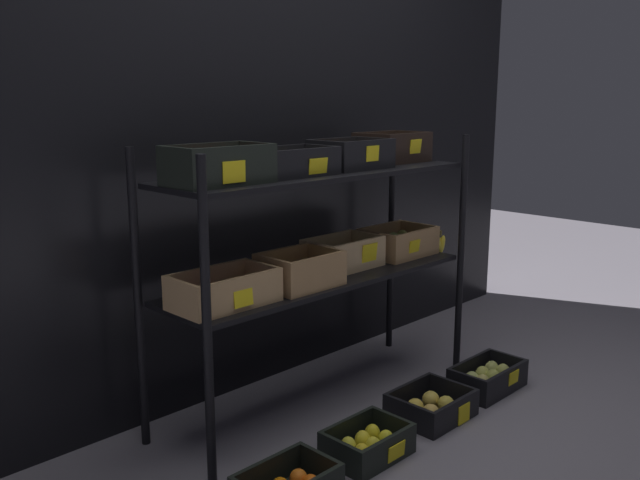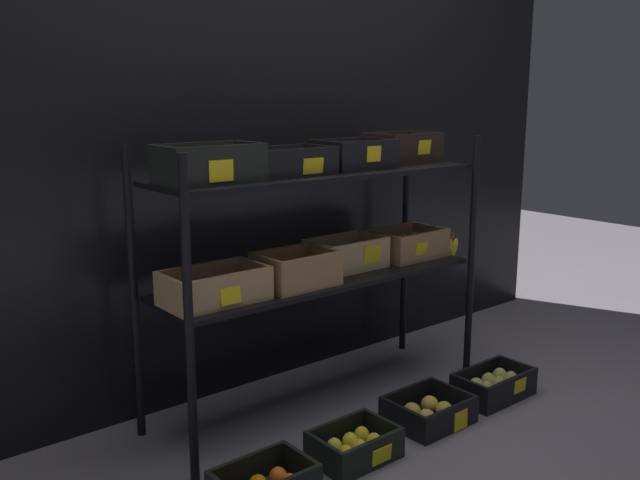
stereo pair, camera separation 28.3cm
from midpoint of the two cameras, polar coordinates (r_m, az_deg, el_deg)
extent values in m
plane|color=slate|center=(3.06, 2.72, -13.26)|extent=(10.00, 10.00, 0.00)
cube|color=black|center=(3.10, -2.22, 5.55)|extent=(3.86, 0.12, 1.91)
cylinder|color=black|center=(2.28, -7.37, -7.08)|extent=(0.03, 0.03, 1.13)
cylinder|color=black|center=(3.26, 14.94, -1.53)|extent=(0.03, 0.03, 1.13)
cylinder|color=black|center=(2.63, -12.29, -4.64)|extent=(0.03, 0.03, 1.13)
cylinder|color=black|center=(3.52, 9.37, -0.31)|extent=(0.03, 0.03, 1.13)
cube|color=black|center=(2.87, 2.83, -3.21)|extent=(1.43, 0.39, 0.02)
cube|color=black|center=(2.78, 2.92, 5.48)|extent=(1.43, 0.39, 0.02)
cube|color=tan|center=(2.51, -5.57, -5.07)|extent=(0.38, 0.22, 0.01)
cube|color=tan|center=(2.42, -4.27, -4.21)|extent=(0.38, 0.02, 0.11)
cube|color=tan|center=(2.58, -6.83, -3.23)|extent=(0.38, 0.02, 0.11)
cube|color=tan|center=(2.40, -9.17, -4.42)|extent=(0.02, 0.18, 0.11)
cube|color=tan|center=(2.60, -2.29, -3.04)|extent=(0.02, 0.18, 0.11)
sphere|color=#69205A|center=(2.42, -7.47, -5.07)|extent=(0.05, 0.05, 0.05)
sphere|color=#641A53|center=(2.45, -6.27, -4.84)|extent=(0.05, 0.05, 0.05)
sphere|color=#652053|center=(2.47, -5.13, -4.62)|extent=(0.05, 0.05, 0.05)
sphere|color=#681C4E|center=(2.51, -3.98, -4.37)|extent=(0.05, 0.05, 0.05)
sphere|color=#6A1946|center=(2.54, -2.92, -4.13)|extent=(0.05, 0.05, 0.05)
sphere|color=#671B4F|center=(2.47, -8.36, -4.70)|extent=(0.05, 0.05, 0.05)
sphere|color=#6C225D|center=(2.50, -7.14, -4.49)|extent=(0.05, 0.05, 0.05)
sphere|color=#571F4F|center=(2.53, -5.99, -4.27)|extent=(0.05, 0.05, 0.05)
sphere|color=#642F49|center=(2.56, -4.85, -4.03)|extent=(0.05, 0.05, 0.05)
sphere|color=#592B5D|center=(2.59, -3.85, -3.80)|extent=(0.05, 0.05, 0.05)
cube|color=yellow|center=(2.41, -4.13, -4.70)|extent=(0.08, 0.01, 0.06)
cube|color=#A87F51|center=(2.71, 0.98, -3.73)|extent=(0.30, 0.22, 0.01)
cube|color=#A87F51|center=(2.62, 2.45, -2.75)|extent=(0.30, 0.02, 0.13)
cube|color=#A87F51|center=(2.77, -0.40, -1.91)|extent=(0.30, 0.02, 0.13)
cube|color=#A87F51|center=(2.61, -1.42, -2.81)|extent=(0.02, 0.19, 0.13)
cube|color=#A87F51|center=(2.79, 3.24, -1.85)|extent=(0.02, 0.19, 0.13)
ellipsoid|color=yellow|center=(2.64, 0.27, -3.18)|extent=(0.06, 0.06, 0.08)
ellipsoid|color=yellow|center=(2.68, 1.46, -2.95)|extent=(0.06, 0.06, 0.08)
ellipsoid|color=yellow|center=(2.72, 2.57, -2.71)|extent=(0.06, 0.06, 0.08)
ellipsoid|color=yellow|center=(2.68, -0.62, -2.90)|extent=(0.06, 0.06, 0.08)
ellipsoid|color=yellow|center=(2.73, 0.50, -2.66)|extent=(0.06, 0.06, 0.08)
ellipsoid|color=yellow|center=(2.77, 1.72, -2.44)|extent=(0.06, 0.06, 0.08)
cube|color=tan|center=(2.99, 4.90, -2.27)|extent=(0.33, 0.21, 0.01)
cube|color=tan|center=(2.91, 6.23, -1.35)|extent=(0.33, 0.02, 0.12)
cube|color=tan|center=(3.04, 3.66, -0.71)|extent=(0.33, 0.02, 0.12)
cube|color=tan|center=(2.87, 2.66, -1.48)|extent=(0.02, 0.18, 0.12)
cube|color=tan|center=(3.08, 7.01, -0.60)|extent=(0.02, 0.18, 0.12)
sphere|color=#88BB31|center=(2.93, 4.57, -1.74)|extent=(0.07, 0.07, 0.07)
sphere|color=#81C63A|center=(3.01, 6.04, -1.40)|extent=(0.07, 0.07, 0.07)
sphere|color=#97C749|center=(2.96, 3.76, -1.57)|extent=(0.07, 0.07, 0.07)
sphere|color=#86B530|center=(3.04, 5.31, -1.24)|extent=(0.07, 0.07, 0.07)
cube|color=yellow|center=(2.94, 7.11, -1.20)|extent=(0.09, 0.01, 0.08)
cube|color=#A87F51|center=(3.24, 9.71, -1.31)|extent=(0.33, 0.24, 0.01)
cube|color=#A87F51|center=(3.15, 11.28, -0.50)|extent=(0.33, 0.02, 0.12)
cube|color=#A87F51|center=(3.29, 8.29, 0.15)|extent=(0.33, 0.02, 0.12)
cube|color=#A87F51|center=(3.11, 7.84, -0.56)|extent=(0.02, 0.21, 0.12)
cube|color=#A87F51|center=(3.34, 11.52, 0.19)|extent=(0.02, 0.21, 0.12)
ellipsoid|color=#A9AF56|center=(3.15, 9.38, -0.70)|extent=(0.07, 0.07, 0.09)
ellipsoid|color=#A7B855|center=(3.20, 10.29, -0.52)|extent=(0.07, 0.07, 0.09)
ellipsoid|color=tan|center=(3.26, 11.09, -0.32)|extent=(0.07, 0.07, 0.09)
ellipsoid|color=#AABF54|center=(3.19, 8.37, -0.50)|extent=(0.07, 0.07, 0.09)
ellipsoid|color=#A6C060|center=(3.25, 9.38, -0.30)|extent=(0.07, 0.07, 0.09)
ellipsoid|color=#ABAF4C|center=(3.31, 10.16, -0.12)|extent=(0.07, 0.07, 0.09)
cube|color=yellow|center=(3.12, 11.02, -0.75)|extent=(0.07, 0.01, 0.06)
cube|color=black|center=(2.44, -5.91, 4.87)|extent=(0.36, 0.21, 0.01)
cube|color=black|center=(2.35, -4.63, 6.32)|extent=(0.36, 0.02, 0.13)
cube|color=black|center=(2.51, -7.18, 6.64)|extent=(0.36, 0.02, 0.13)
cube|color=black|center=(2.34, -9.49, 6.18)|extent=(0.02, 0.18, 0.13)
cube|color=black|center=(2.53, -2.66, 6.75)|extent=(0.02, 0.18, 0.13)
sphere|color=red|center=(2.36, -7.25, 5.65)|extent=(0.07, 0.07, 0.07)
sphere|color=red|center=(2.41, -5.50, 5.82)|extent=(0.07, 0.07, 0.07)
sphere|color=red|center=(2.45, -3.97, 5.94)|extent=(0.07, 0.07, 0.07)
sphere|color=red|center=(2.41, -7.95, 5.75)|extent=(0.07, 0.07, 0.07)
sphere|color=red|center=(2.45, -6.37, 5.89)|extent=(0.07, 0.07, 0.07)
sphere|color=red|center=(2.50, -4.77, 6.06)|extent=(0.07, 0.07, 0.07)
cube|color=yellow|center=(2.33, -4.80, 5.73)|extent=(0.09, 0.01, 0.07)
cube|color=black|center=(2.65, 0.41, 5.52)|extent=(0.34, 0.21, 0.01)
cube|color=black|center=(2.58, 1.77, 6.54)|extent=(0.34, 0.02, 0.10)
cube|color=black|center=(2.72, -0.88, 6.84)|extent=(0.34, 0.02, 0.10)
cube|color=black|center=(2.55, -2.41, 6.47)|extent=(0.02, 0.17, 0.10)
cube|color=black|center=(2.75, 3.02, 6.88)|extent=(0.02, 0.17, 0.10)
ellipsoid|color=brown|center=(2.57, -0.83, 6.19)|extent=(0.05, 0.05, 0.07)
ellipsoid|color=brown|center=(2.60, 0.39, 6.28)|extent=(0.05, 0.05, 0.07)
ellipsoid|color=brown|center=(2.65, 1.32, 6.37)|extent=(0.05, 0.05, 0.07)
ellipsoid|color=brown|center=(2.69, 2.40, 6.44)|extent=(0.05, 0.05, 0.07)
ellipsoid|color=brown|center=(2.61, -1.64, 6.29)|extent=(0.05, 0.05, 0.07)
ellipsoid|color=brown|center=(2.65, -0.51, 6.37)|extent=(0.05, 0.05, 0.07)
ellipsoid|color=brown|center=(2.69, 0.57, 6.47)|extent=(0.05, 0.05, 0.07)
ellipsoid|color=brown|center=(2.74, 1.55, 6.55)|extent=(0.05, 0.05, 0.07)
cube|color=yellow|center=(2.60, 2.57, 6.16)|extent=(0.10, 0.01, 0.06)
cube|color=black|center=(2.90, 5.63, 6.02)|extent=(0.32, 0.22, 0.01)
cube|color=black|center=(2.82, 7.15, 7.08)|extent=(0.32, 0.02, 0.11)
cube|color=black|center=(2.97, 4.24, 7.38)|extent=(0.32, 0.02, 0.11)
cube|color=black|center=(2.79, 3.42, 7.09)|extent=(0.02, 0.19, 0.11)
cube|color=black|center=(3.00, 7.74, 7.36)|extent=(0.02, 0.19, 0.11)
sphere|color=orange|center=(2.84, 5.28, 6.77)|extent=(0.07, 0.07, 0.07)
sphere|color=orange|center=(2.92, 6.80, 6.88)|extent=(0.07, 0.07, 0.07)
sphere|color=orange|center=(2.88, 4.42, 6.86)|extent=(0.07, 0.07, 0.07)
sphere|color=orange|center=(2.96, 5.97, 6.97)|extent=(0.07, 0.07, 0.07)
cube|color=yellow|center=(2.82, 7.41, 7.10)|extent=(0.08, 0.01, 0.06)
cube|color=black|center=(3.19, 9.35, 6.47)|extent=(0.32, 0.23, 0.01)
cube|color=black|center=(3.12, 10.85, 7.54)|extent=(0.32, 0.02, 0.12)
cube|color=black|center=(3.26, 8.00, 7.82)|extent=(0.32, 0.02, 0.12)
cube|color=black|center=(3.08, 7.52, 7.59)|extent=(0.02, 0.19, 0.12)
cube|color=black|center=(3.30, 11.14, 7.77)|extent=(0.02, 0.19, 0.12)
sphere|color=gold|center=(3.13, 9.13, 7.14)|extent=(0.07, 0.07, 0.07)
sphere|color=gold|center=(3.21, 10.46, 7.20)|extent=(0.07, 0.07, 0.07)
sphere|color=#E3BF51|center=(3.17, 8.37, 7.22)|extent=(0.07, 0.07, 0.07)
sphere|color=#E6BF4D|center=(3.25, 9.57, 7.30)|extent=(0.07, 0.07, 0.07)
cube|color=yellow|center=(3.13, 11.28, 7.55)|extent=(0.08, 0.01, 0.07)
cylinder|color=brown|center=(3.36, 13.30, 0.34)|extent=(0.02, 0.02, 0.02)
ellipsoid|color=yellow|center=(3.35, 13.12, -0.75)|extent=(0.09, 0.03, 0.09)
ellipsoid|color=yellow|center=(3.37, 13.20, -0.71)|extent=(0.06, 0.03, 0.10)
ellipsoid|color=yellow|center=(3.38, 13.15, -0.65)|extent=(0.03, 0.03, 0.10)
ellipsoid|color=yellow|center=(3.38, 13.48, -0.66)|extent=(0.07, 0.03, 0.10)
ellipsoid|color=yellow|center=(3.39, 13.38, -0.61)|extent=(0.08, 0.03, 0.10)
cube|color=black|center=(2.44, -2.59, -18.61)|extent=(0.32, 0.02, 0.10)
cube|color=black|center=(2.46, 1.89, -18.37)|extent=(0.02, 0.18, 0.10)
sphere|color=orange|center=(2.44, -0.02, -19.12)|extent=(0.06, 0.06, 0.06)
cube|color=black|center=(2.63, 6.08, -17.59)|extent=(0.31, 0.22, 0.01)
cube|color=black|center=(2.55, 7.80, -17.28)|extent=(0.31, 0.02, 0.10)
cube|color=black|center=(2.67, 4.52, -15.74)|extent=(0.31, 0.02, 0.10)
cube|color=black|center=(2.52, 3.69, -17.56)|extent=(0.02, 0.18, 0.10)
cube|color=black|center=(2.70, 8.35, -15.49)|extent=(0.02, 0.18, 0.10)
ellipsoid|color=yellow|center=(2.55, 5.51, -17.51)|extent=(0.06, 0.06, 0.08)
ellipsoid|color=yellow|center=(2.59, 6.55, -17.00)|extent=(0.06, 0.06, 0.08)
ellipsoid|color=yellow|center=(2.64, 7.70, -16.47)|extent=(0.06, 0.06, 0.08)
ellipsoid|color=yellow|center=(2.59, 4.46, -16.96)|extent=(0.06, 0.06, 0.08)
ellipsoid|color=yellow|center=(2.63, 5.73, -16.50)|extent=(0.06, 0.06, 0.08)
ellipsoid|color=yellow|center=(2.68, 6.63, -16.00)|extent=(0.06, 0.06, 0.08)
cube|color=yellow|center=(2.57, 8.48, -17.37)|extent=(0.09, 0.01, 0.06)
cube|color=black|center=(2.93, 11.83, -14.56)|extent=(0.32, 0.26, 0.01)
cube|color=black|center=(2.84, 13.82, -14.30)|extent=(0.32, 0.02, 0.10)
cube|color=black|center=(2.97, 10.03, -12.88)|extent=(0.32, 0.02, 0.10)
cube|color=black|center=(2.80, 9.86, -14.52)|extent=(0.02, 0.22, 0.10)
cube|color=black|center=(3.02, 13.73, -12.68)|extent=(0.02, 0.22, 0.10)
sphere|color=#E5B44E|center=(2.86, 11.75, -14.36)|extent=(0.07, 0.07, 0.07)
sphere|color=gold|center=(2.93, 13.11, -13.69)|extent=(0.07, 0.07, 0.07)
sphere|color=gold|center=(2.90, 10.53, -13.92)|extent=(0.07, 0.07, 0.07)
sphere|color=#E6C34C|center=(2.97, 11.91, -13.30)|extent=(0.07, 0.07, 0.07)
cube|color=yellow|center=(2.88, 14.51, -14.40)|extent=(0.08, 0.01, 0.08)
cube|color=black|center=(3.22, 16.72, -12.35)|extent=(0.36, 0.21, 0.01)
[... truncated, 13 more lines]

